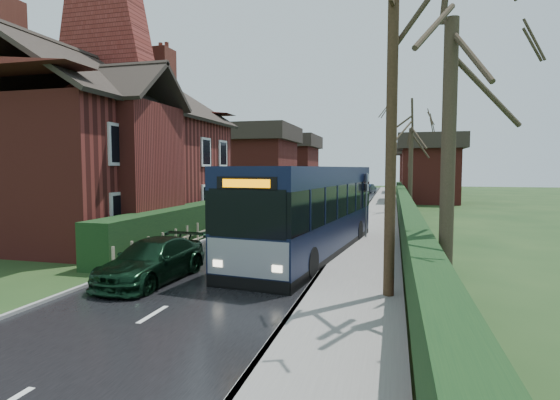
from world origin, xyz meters
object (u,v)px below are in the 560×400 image
(car_green, at_px, (152,260))
(telegraph_pole, at_px, (391,144))
(bus, at_px, (310,211))
(car_silver, at_px, (283,210))
(bus_stop_sign, at_px, (366,196))
(brick_house, at_px, (110,147))

(car_green, xyz_separation_m, telegraph_pole, (6.72, -0.21, 3.30))
(bus, height_order, car_silver, bus)
(car_green, distance_m, bus_stop_sign, 10.76)
(brick_house, distance_m, bus, 11.59)
(car_green, bearing_deg, telegraph_pole, 0.94)
(brick_house, relative_size, bus, 1.29)
(car_green, bearing_deg, bus_stop_sign, 61.03)
(bus_stop_sign, xyz_separation_m, telegraph_pole, (1.12, -9.28, 1.87))
(bus_stop_sign, bearing_deg, bus, -136.83)
(car_green, bearing_deg, car_silver, 92.34)
(bus, distance_m, car_green, 6.37)
(car_green, relative_size, telegraph_pole, 0.54)
(car_silver, relative_size, telegraph_pole, 0.50)
(bus, height_order, telegraph_pole, telegraph_pole)
(brick_house, height_order, car_green, brick_house)
(car_green, height_order, telegraph_pole, telegraph_pole)
(bus, bearing_deg, telegraph_pole, -53.28)
(car_silver, relative_size, car_green, 0.91)
(brick_house, height_order, bus, brick_house)
(brick_house, height_order, bus_stop_sign, brick_house)
(car_silver, bearing_deg, bus, -77.82)
(car_silver, bearing_deg, car_green, -97.61)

